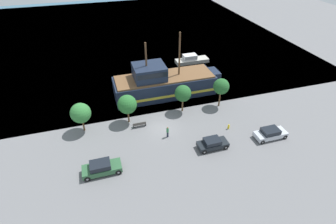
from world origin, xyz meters
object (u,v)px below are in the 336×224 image
parked_car_curb_rear (213,144)px  fire_hydrant (229,126)px  parked_car_curb_mid (102,168)px  bench_promenade_east (139,124)px  parked_car_curb_front (270,133)px  pedestrian_walking_near (168,132)px  moored_boat_dockside (191,60)px  pirate_ship (163,83)px

parked_car_curb_rear → fire_hydrant: bearing=36.9°
parked_car_curb_mid → bench_promenade_east: parked_car_curb_mid is taller
fire_hydrant → parked_car_curb_mid: bearing=-170.4°
parked_car_curb_front → fire_hydrant: size_ratio=5.78×
pedestrian_walking_near → parked_car_curb_rear: bearing=-37.2°
parked_car_curb_rear → bench_promenade_east: size_ratio=2.07×
parked_car_curb_mid → bench_promenade_east: (5.95, 7.14, -0.32)m
parked_car_curb_mid → pedestrian_walking_near: bearing=23.0°
bench_promenade_east → fire_hydrant: bearing=-18.7°
pedestrian_walking_near → parked_car_curb_mid: bearing=-157.0°
moored_boat_dockside → parked_car_curb_mid: 32.98m
parked_car_curb_rear → bench_promenade_east: 10.79m
pedestrian_walking_near → parked_car_curb_front: bearing=-17.4°
parked_car_curb_front → bench_promenade_east: size_ratio=2.31×
moored_boat_dockside → bench_promenade_east: (-14.97, -18.35, -0.20)m
moored_boat_dockside → pedestrian_walking_near: size_ratio=4.15×
parked_car_curb_rear → fire_hydrant: (3.87, 2.91, -0.29)m
parked_car_curb_mid → bench_promenade_east: 9.30m
parked_car_curb_front → parked_car_curb_rear: size_ratio=1.11×
pirate_ship → parked_car_curb_mid: bearing=-128.3°
parked_car_curb_mid → bench_promenade_east: size_ratio=2.35×
pirate_ship → fire_hydrant: pirate_ship is taller
parked_car_curb_mid → fire_hydrant: (18.02, 3.05, -0.35)m
parked_car_curb_mid → parked_car_curb_rear: size_ratio=1.13×
parked_car_curb_front → parked_car_curb_rear: parked_car_curb_front is taller
parked_car_curb_mid → pirate_ship: bearing=51.7°
parked_car_curb_rear → parked_car_curb_front: bearing=-2.9°
moored_boat_dockside → parked_car_curb_rear: moored_boat_dockside is taller
parked_car_curb_rear → pedestrian_walking_near: (-4.95, 3.76, 0.15)m
parked_car_curb_rear → pedestrian_walking_near: 6.22m
fire_hydrant → bench_promenade_east: 12.75m
pirate_ship → parked_car_curb_rear: bearing=-80.7°
parked_car_curb_rear → fire_hydrant: parked_car_curb_rear is taller
moored_boat_dockside → parked_car_curb_front: size_ratio=1.58×
parked_car_curb_rear → bench_promenade_east: parked_car_curb_rear is taller
pirate_ship → parked_car_curb_mid: (-11.75, -14.88, -1.35)m
parked_car_curb_mid → parked_car_curb_rear: parked_car_curb_mid is taller
fire_hydrant → moored_boat_dockside: bearing=82.6°
pirate_ship → parked_car_curb_mid: size_ratio=4.03×
parked_car_curb_front → bench_promenade_east: 18.18m
parked_car_curb_front → parked_car_curb_mid: 22.55m
parked_car_curb_rear → pedestrian_walking_near: pedestrian_walking_near is taller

